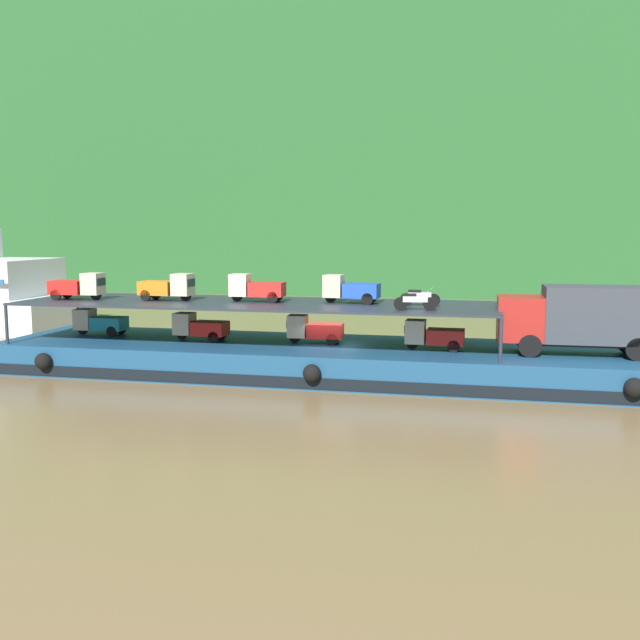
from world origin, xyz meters
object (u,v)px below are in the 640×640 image
(mini_truck_lower_mid, at_px, (314,329))
(mini_truck_upper_bow, at_px, (350,289))
(mini_truck_lower_stern, at_px, (99,322))
(mini_truck_upper_fore, at_px, (256,288))
(cargo_barge, at_px, (330,360))
(covered_lorry, at_px, (581,317))
(mini_truck_upper_mid, at_px, (168,287))
(mini_truck_lower_aft, at_px, (200,327))
(motorcycle_upper_port, at_px, (415,301))
(mini_truck_lower_fore, at_px, (433,335))
(motorcycle_upper_centre, at_px, (419,297))
(mini_truck_upper_stern, at_px, (78,286))

(mini_truck_lower_mid, xyz_separation_m, mini_truck_upper_bow, (1.75, 0.25, 2.00))
(mini_truck_lower_stern, bearing_deg, mini_truck_upper_fore, -1.56)
(mini_truck_lower_stern, bearing_deg, cargo_barge, -2.39)
(covered_lorry, height_order, mini_truck_upper_mid, mini_truck_upper_mid)
(covered_lorry, xyz_separation_m, mini_truck_upper_fore, (-15.34, 0.64, 1.00))
(mini_truck_lower_stern, distance_m, mini_truck_upper_mid, 4.76)
(cargo_barge, distance_m, mini_truck_lower_aft, 6.91)
(mini_truck_lower_aft, height_order, motorcycle_upper_port, motorcycle_upper_port)
(mini_truck_lower_aft, relative_size, mini_truck_lower_fore, 1.00)
(motorcycle_upper_port, bearing_deg, mini_truck_upper_mid, 171.77)
(mini_truck_upper_mid, distance_m, mini_truck_upper_bow, 9.31)
(covered_lorry, xyz_separation_m, motorcycle_upper_port, (-7.24, -1.60, 0.74))
(covered_lorry, height_order, mini_truck_lower_aft, covered_lorry)
(mini_truck_lower_stern, xyz_separation_m, mini_truck_lower_mid, (11.81, -0.17, 0.00))
(mini_truck_upper_mid, relative_size, motorcycle_upper_centre, 1.46)
(cargo_barge, xyz_separation_m, covered_lorry, (11.49, -0.36, 2.45))
(mini_truck_lower_fore, bearing_deg, motorcycle_upper_centre, 152.20)
(cargo_barge, xyz_separation_m, motorcycle_upper_port, (4.25, -1.95, 3.18))
(mini_truck_upper_bow, bearing_deg, cargo_barge, -144.72)
(mini_truck_upper_bow, relative_size, motorcycle_upper_port, 1.47)
(mini_truck_upper_stern, bearing_deg, mini_truck_upper_bow, 5.37)
(covered_lorry, relative_size, motorcycle_upper_centre, 4.15)
(mini_truck_upper_stern, relative_size, mini_truck_upper_fore, 0.99)
(mini_truck_lower_aft, xyz_separation_m, motorcycle_upper_port, (11.01, -1.89, 1.74))
(mini_truck_lower_aft, bearing_deg, mini_truck_upper_stern, -174.25)
(mini_truck_lower_stern, bearing_deg, motorcycle_upper_centre, -1.69)
(mini_truck_lower_stern, distance_m, mini_truck_upper_stern, 2.38)
(mini_truck_lower_stern, height_order, mini_truck_upper_stern, mini_truck_upper_stern)
(mini_truck_lower_aft, xyz_separation_m, mini_truck_lower_mid, (5.87, 0.42, 0.00))
(mini_truck_lower_mid, bearing_deg, covered_lorry, -3.32)
(covered_lorry, relative_size, mini_truck_lower_aft, 2.85)
(mini_truck_upper_fore, bearing_deg, mini_truck_upper_stern, -173.91)
(mini_truck_upper_fore, height_order, motorcycle_upper_port, mini_truck_upper_fore)
(mini_truck_upper_fore, bearing_deg, covered_lorry, -2.41)
(mini_truck_upper_stern, xyz_separation_m, mini_truck_upper_fore, (9.26, 0.99, 0.00))
(mini_truck_upper_stern, bearing_deg, motorcycle_upper_centre, 2.40)
(mini_truck_upper_stern, bearing_deg, mini_truck_upper_mid, 7.03)
(cargo_barge, xyz_separation_m, mini_truck_lower_aft, (-6.76, -0.06, 1.44))
(cargo_barge, xyz_separation_m, motorcycle_upper_centre, (4.29, 0.03, 3.18))
(cargo_barge, height_order, mini_truck_lower_aft, mini_truck_lower_aft)
(mini_truck_upper_stern, height_order, motorcycle_upper_port, mini_truck_upper_stern)
(covered_lorry, bearing_deg, mini_truck_upper_mid, 179.32)
(mini_truck_lower_stern, distance_m, mini_truck_lower_mid, 11.81)
(covered_lorry, relative_size, motorcycle_upper_port, 4.16)
(mini_truck_lower_fore, relative_size, mini_truck_upper_fore, 0.99)
(cargo_barge, height_order, motorcycle_upper_centre, motorcycle_upper_centre)
(mini_truck_lower_mid, relative_size, mini_truck_upper_fore, 1.00)
(covered_lorry, xyz_separation_m, mini_truck_lower_stern, (-24.18, 0.89, -1.00))
(covered_lorry, distance_m, motorcycle_upper_port, 7.45)
(mini_truck_upper_bow, bearing_deg, motorcycle_upper_port, -37.16)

